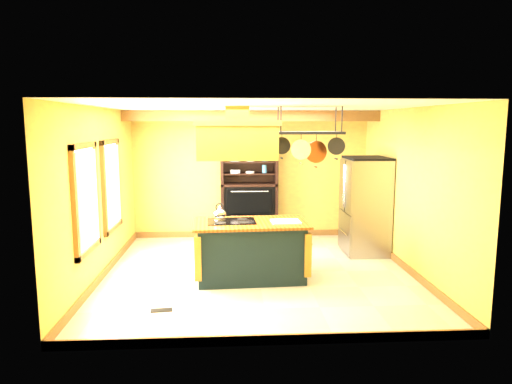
{
  "coord_description": "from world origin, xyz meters",
  "views": [
    {
      "loc": [
        -0.45,
        -7.24,
        2.44
      ],
      "look_at": [
        -0.01,
        0.3,
        1.31
      ],
      "focal_mm": 32.0,
      "sensor_mm": 36.0,
      "label": 1
    }
  ],
  "objects": [
    {
      "name": "ceiling",
      "position": [
        0.0,
        0.0,
        2.7
      ],
      "size": [
        5.0,
        5.0,
        0.0
      ],
      "primitive_type": "plane",
      "rotation": [
        3.14,
        0.0,
        0.0
      ],
      "color": "white",
      "rests_on": "wall_back"
    },
    {
      "name": "window_near",
      "position": [
        -2.47,
        -0.8,
        1.4
      ],
      "size": [
        0.06,
        1.06,
        1.56
      ],
      "color": "olive",
      "rests_on": "wall_left"
    },
    {
      "name": "kitchen_island",
      "position": [
        -0.13,
        -0.26,
        0.47
      ],
      "size": [
        1.83,
        1.08,
        1.11
      ],
      "rotation": [
        0.0,
        0.0,
        0.05
      ],
      "color": "#13252B",
      "rests_on": "floor"
    },
    {
      "name": "hutch",
      "position": [
        -0.05,
        2.27,
        0.83
      ],
      "size": [
        1.18,
        0.54,
        2.1
      ],
      "color": "black",
      "rests_on": "floor"
    },
    {
      "name": "range_hood",
      "position": [
        -0.33,
        -0.26,
        2.23
      ],
      "size": [
        1.28,
        0.72,
        0.8
      ],
      "color": "#A97B2A",
      "rests_on": "ceiling"
    },
    {
      "name": "wall_back",
      "position": [
        0.0,
        2.5,
        1.35
      ],
      "size": [
        5.0,
        0.02,
        2.7
      ],
      "primitive_type": "cube",
      "color": "gold",
      "rests_on": "floor"
    },
    {
      "name": "wall_front",
      "position": [
        0.0,
        -2.5,
        1.35
      ],
      "size": [
        5.0,
        0.02,
        2.7
      ],
      "primitive_type": "cube",
      "color": "gold",
      "rests_on": "floor"
    },
    {
      "name": "wall_left",
      "position": [
        -2.5,
        0.0,
        1.35
      ],
      "size": [
        0.02,
        5.0,
        2.7
      ],
      "primitive_type": "cube",
      "color": "gold",
      "rests_on": "floor"
    },
    {
      "name": "floor",
      "position": [
        0.0,
        0.0,
        0.0
      ],
      "size": [
        5.0,
        5.0,
        0.0
      ],
      "primitive_type": "plane",
      "color": "beige",
      "rests_on": "ground"
    },
    {
      "name": "refrigerator",
      "position": [
        2.09,
        1.1,
        0.87
      ],
      "size": [
        0.77,
        0.91,
        1.79
      ],
      "color": "gray",
      "rests_on": "floor"
    },
    {
      "name": "floor_register",
      "position": [
        -1.37,
        -1.46,
        0.01
      ],
      "size": [
        0.29,
        0.15,
        0.01
      ],
      "primitive_type": "cube",
      "rotation": [
        0.0,
        0.0,
        0.11
      ],
      "color": "black",
      "rests_on": "floor"
    },
    {
      "name": "pot_rack",
      "position": [
        0.77,
        -0.26,
        2.21
      ],
      "size": [
        1.08,
        0.51,
        0.87
      ],
      "color": "black",
      "rests_on": "ceiling"
    },
    {
      "name": "window_far",
      "position": [
        -2.47,
        0.6,
        1.4
      ],
      "size": [
        0.06,
        1.06,
        1.56
      ],
      "color": "olive",
      "rests_on": "wall_left"
    },
    {
      "name": "ceiling_beam",
      "position": [
        0.0,
        1.7,
        2.59
      ],
      "size": [
        5.0,
        0.15,
        0.2
      ],
      "primitive_type": "cube",
      "color": "olive",
      "rests_on": "ceiling"
    },
    {
      "name": "wall_right",
      "position": [
        2.5,
        0.0,
        1.35
      ],
      "size": [
        0.02,
        5.0,
        2.7
      ],
      "primitive_type": "cube",
      "color": "gold",
      "rests_on": "floor"
    }
  ]
}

